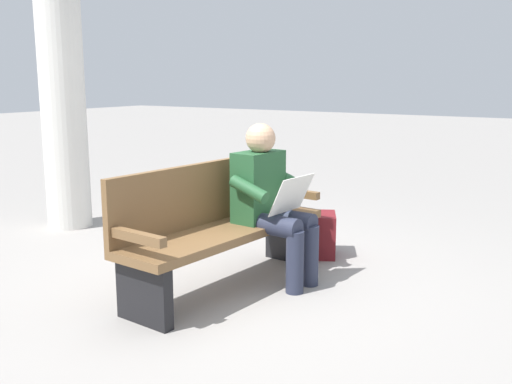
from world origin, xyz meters
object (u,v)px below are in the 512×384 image
object	(u,v)px
backpack	(322,235)
support_pillar	(61,67)
bench_near	(219,225)
person_seated	(271,199)

from	to	relation	value
backpack	support_pillar	bearing A→B (deg)	-79.60
bench_near	support_pillar	bearing A→B (deg)	-99.58
person_seated	support_pillar	world-z (taller)	support_pillar
bench_near	support_pillar	xyz separation A→B (m)	(-0.59, -2.34, 1.15)
bench_near	backpack	bearing A→B (deg)	168.85
person_seated	support_pillar	xyz separation A→B (m)	(-0.30, -2.60, 0.98)
bench_near	support_pillar	world-z (taller)	support_pillar
bench_near	person_seated	world-z (taller)	person_seated
backpack	support_pillar	xyz separation A→B (m)	(0.49, -2.64, 1.43)
bench_near	backpack	size ratio (longest dim) A/B	4.70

